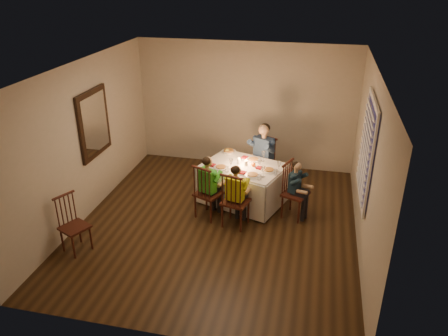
% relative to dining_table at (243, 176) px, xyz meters
% --- Properties ---
extents(ground, '(5.00, 5.00, 0.00)m').
position_rel_dining_table_xyz_m(ground, '(-0.27, -0.84, -0.52)').
color(ground, black).
rests_on(ground, ground).
extents(wall_left, '(0.02, 5.00, 2.60)m').
position_rel_dining_table_xyz_m(wall_left, '(-2.52, -0.84, 0.78)').
color(wall_left, '#BBAFA0').
rests_on(wall_left, ground).
extents(wall_right, '(0.02, 5.00, 2.60)m').
position_rel_dining_table_xyz_m(wall_right, '(1.98, -0.84, 0.78)').
color(wall_right, '#BBAFA0').
rests_on(wall_right, ground).
extents(wall_back, '(4.50, 0.02, 2.60)m').
position_rel_dining_table_xyz_m(wall_back, '(-0.27, 1.66, 0.78)').
color(wall_back, '#BBAFA0').
rests_on(wall_back, ground).
extents(ceiling, '(5.00, 5.00, 0.00)m').
position_rel_dining_table_xyz_m(ceiling, '(-0.27, -0.84, 2.08)').
color(ceiling, white).
rests_on(ceiling, wall_back).
extents(dining_table, '(1.65, 1.41, 0.70)m').
position_rel_dining_table_xyz_m(dining_table, '(0.00, 0.00, 0.00)').
color(dining_table, white).
rests_on(dining_table, ground).
extents(chair_adult, '(0.54, 0.53, 0.99)m').
position_rel_dining_table_xyz_m(chair_adult, '(0.25, 0.68, -0.52)').
color(chair_adult, '#33160E').
rests_on(chair_adult, ground).
extents(chair_near_left, '(0.53, 0.52, 0.99)m').
position_rel_dining_table_xyz_m(chair_near_left, '(-0.48, -0.64, -0.52)').
color(chair_near_left, '#33160E').
rests_on(chair_near_left, ground).
extents(chair_near_right, '(0.49, 0.47, 0.99)m').
position_rel_dining_table_xyz_m(chair_near_right, '(0.02, -0.81, -0.52)').
color(chair_near_right, '#33160E').
rests_on(chair_near_right, ground).
extents(chair_end, '(0.51, 0.52, 0.99)m').
position_rel_dining_table_xyz_m(chair_end, '(0.95, -0.32, -0.52)').
color(chair_end, '#33160E').
rests_on(chair_end, ground).
extents(chair_extra, '(0.48, 0.49, 0.91)m').
position_rel_dining_table_xyz_m(chair_extra, '(-2.17, -2.02, -0.52)').
color(chair_extra, '#33160E').
rests_on(chair_extra, ground).
extents(adult, '(0.62, 0.60, 1.28)m').
position_rel_dining_table_xyz_m(adult, '(0.25, 0.68, -0.52)').
color(adult, '#2E4C73').
rests_on(adult, ground).
extents(child_green, '(0.49, 0.47, 1.12)m').
position_rel_dining_table_xyz_m(child_green, '(-0.48, -0.64, -0.52)').
color(child_green, green).
rests_on(child_green, ground).
extents(child_yellow, '(0.44, 0.42, 1.10)m').
position_rel_dining_table_xyz_m(child_yellow, '(0.02, -0.81, -0.52)').
color(child_yellow, yellow).
rests_on(child_yellow, ground).
extents(child_teal, '(0.40, 0.41, 1.02)m').
position_rel_dining_table_xyz_m(child_teal, '(0.95, -0.32, -0.52)').
color(child_teal, '#172B3A').
rests_on(child_teal, ground).
extents(setting_adult, '(0.33, 0.33, 0.02)m').
position_rel_dining_table_xyz_m(setting_adult, '(0.14, 0.25, 0.22)').
color(setting_adult, silver).
rests_on(setting_adult, dining_table).
extents(setting_green, '(0.33, 0.33, 0.02)m').
position_rel_dining_table_xyz_m(setting_green, '(-0.36, -0.20, 0.22)').
color(setting_green, silver).
rests_on(setting_green, dining_table).
extents(setting_yellow, '(0.33, 0.33, 0.02)m').
position_rel_dining_table_xyz_m(setting_yellow, '(0.22, -0.38, 0.22)').
color(setting_yellow, silver).
rests_on(setting_yellow, dining_table).
extents(setting_teal, '(0.33, 0.33, 0.02)m').
position_rel_dining_table_xyz_m(setting_teal, '(0.46, -0.13, 0.22)').
color(setting_teal, silver).
rests_on(setting_teal, dining_table).
extents(candle_left, '(0.06, 0.06, 0.10)m').
position_rel_dining_table_xyz_m(candle_left, '(-0.09, 0.03, 0.26)').
color(candle_left, white).
rests_on(candle_left, dining_table).
extents(candle_right, '(0.06, 0.06, 0.10)m').
position_rel_dining_table_xyz_m(candle_right, '(0.05, -0.02, 0.26)').
color(candle_right, white).
rests_on(candle_right, dining_table).
extents(squash, '(0.09, 0.09, 0.09)m').
position_rel_dining_table_xyz_m(squash, '(-0.39, 0.44, 0.25)').
color(squash, yellow).
rests_on(squash, dining_table).
extents(orange_fruit, '(0.08, 0.08, 0.08)m').
position_rel_dining_table_xyz_m(orange_fruit, '(0.18, -0.01, 0.25)').
color(orange_fruit, orange).
rests_on(orange_fruit, dining_table).
extents(serving_bowl, '(0.31, 0.31, 0.06)m').
position_rel_dining_table_xyz_m(serving_bowl, '(-0.37, 0.47, 0.24)').
color(serving_bowl, silver).
rests_on(serving_bowl, dining_table).
extents(wall_mirror, '(0.06, 0.95, 1.15)m').
position_rel_dining_table_xyz_m(wall_mirror, '(-2.49, -0.54, 0.98)').
color(wall_mirror, black).
rests_on(wall_mirror, wall_left).
extents(window_blinds, '(0.07, 1.34, 1.54)m').
position_rel_dining_table_xyz_m(window_blinds, '(1.93, -0.74, 0.98)').
color(window_blinds, '#0D0F37').
rests_on(window_blinds, wall_right).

